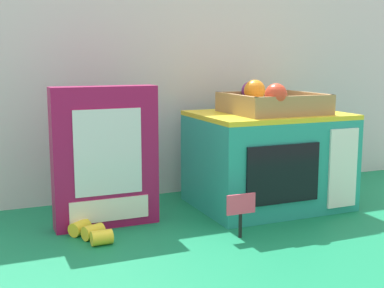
% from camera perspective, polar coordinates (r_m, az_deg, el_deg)
% --- Properties ---
extents(ground_plane, '(1.70, 1.70, 0.00)m').
position_cam_1_polar(ground_plane, '(1.39, 2.30, -7.13)').
color(ground_plane, '#147A4C').
rests_on(ground_plane, ground).
extents(display_back_panel, '(1.61, 0.03, 0.62)m').
position_cam_1_polar(display_back_panel, '(1.53, -1.11, 6.30)').
color(display_back_panel, silver).
rests_on(display_back_panel, ground).
extents(toy_microwave, '(0.38, 0.30, 0.25)m').
position_cam_1_polar(toy_microwave, '(1.41, 8.31, -1.68)').
color(toy_microwave, teal).
rests_on(toy_microwave, ground).
extents(food_groups_crate, '(0.23, 0.22, 0.09)m').
position_cam_1_polar(food_groups_crate, '(1.39, 8.55, 4.48)').
color(food_groups_crate, '#A37F51').
rests_on(food_groups_crate, toy_microwave).
extents(cookie_set_box, '(0.25, 0.06, 0.33)m').
position_cam_1_polar(cookie_set_box, '(1.23, -9.48, -1.47)').
color(cookie_set_box, '#99144C').
rests_on(cookie_set_box, ground).
extents(price_sign, '(0.07, 0.01, 0.10)m').
position_cam_1_polar(price_sign, '(1.16, 5.38, -7.09)').
color(price_sign, black).
rests_on(price_sign, ground).
extents(loose_toy_banana, '(0.08, 0.13, 0.03)m').
position_cam_1_polar(loose_toy_banana, '(1.18, -10.97, -9.49)').
color(loose_toy_banana, yellow).
rests_on(loose_toy_banana, ground).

